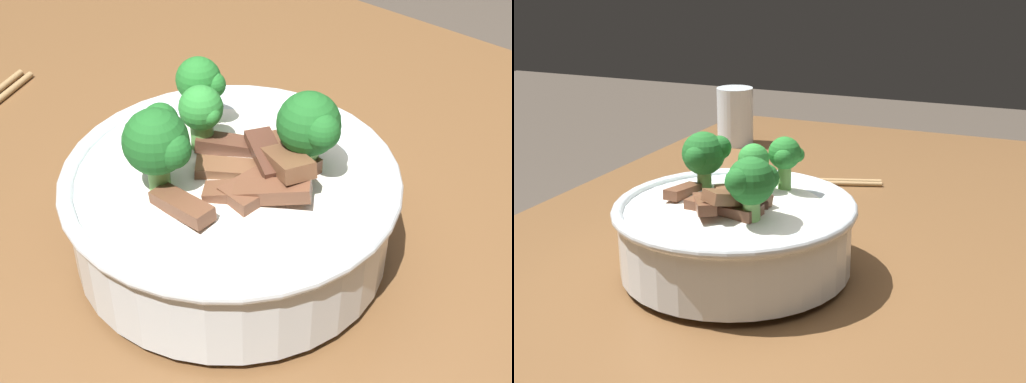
# 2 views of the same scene
# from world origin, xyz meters

# --- Properties ---
(dining_table) EXTENTS (1.35, 0.80, 0.81)m
(dining_table) POSITION_xyz_m (0.00, 0.00, 0.66)
(dining_table) COLOR brown
(dining_table) RESTS_ON ground
(rice_bowl) EXTENTS (0.25, 0.25, 0.14)m
(rice_bowl) POSITION_xyz_m (0.03, -0.06, 0.86)
(rice_bowl) COLOR silver
(rice_bowl) RESTS_ON dining_table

